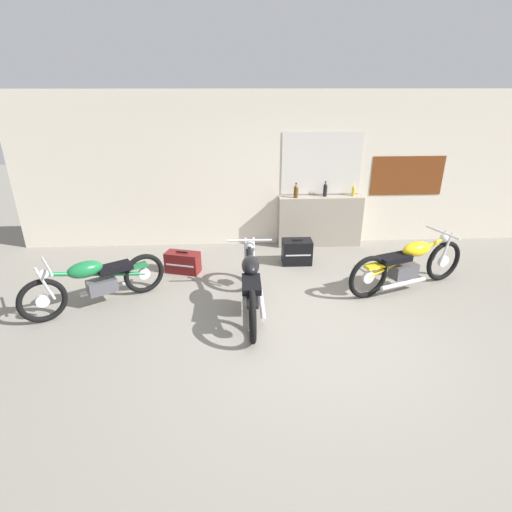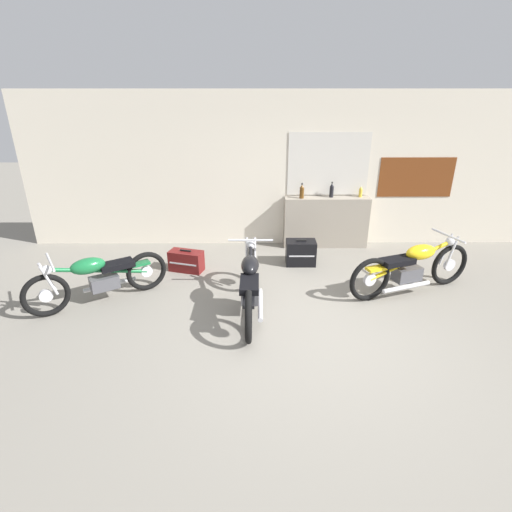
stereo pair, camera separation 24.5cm
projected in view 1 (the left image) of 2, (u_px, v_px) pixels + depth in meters
ground_plane at (319, 335)px, 4.97m from camera, size 24.00×24.00×0.00m
wall_back at (290, 171)px, 7.34m from camera, size 10.00×0.07×2.80m
sill_counter at (320, 221)px, 7.58m from camera, size 1.57×0.28×0.95m
bottle_leftmost at (296, 191)px, 7.28m from camera, size 0.08×0.08×0.28m
bottle_left_center at (325, 190)px, 7.37m from camera, size 0.07×0.07×0.28m
bottle_center at (354, 191)px, 7.42m from camera, size 0.06×0.06×0.21m
motorcycle_black at (251, 283)px, 5.36m from camera, size 0.64×2.06×0.82m
motorcycle_yellow at (408, 263)px, 5.93m from camera, size 1.99×0.89×0.84m
motorcycle_green at (96, 280)px, 5.47m from camera, size 1.70×1.14×0.77m
hard_case_black at (297, 252)px, 6.87m from camera, size 0.51×0.33×0.45m
hard_case_darkred at (183, 262)px, 6.56m from camera, size 0.60×0.41×0.37m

